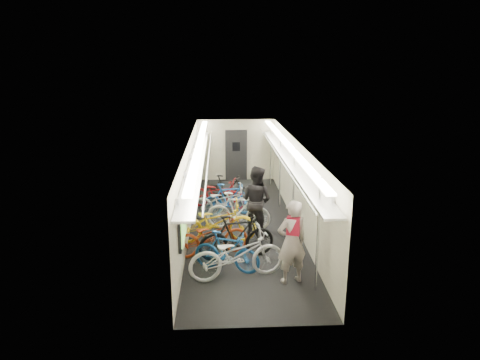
{
  "coord_description": "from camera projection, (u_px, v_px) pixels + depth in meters",
  "views": [
    {
      "loc": [
        -0.66,
        -11.52,
        4.45
      ],
      "look_at": [
        -0.06,
        0.65,
        1.15
      ],
      "focal_mm": 32.0,
      "sensor_mm": 36.0,
      "label": 1
    }
  ],
  "objects": [
    {
      "name": "bicycle_5",
      "position": [
        238.0,
        211.0,
        11.81
      ],
      "size": [
        1.84,
        0.8,
        1.07
      ],
      "primitive_type": "imported",
      "rotation": [
        0.0,
        0.0,
        1.4
      ],
      "color": "white",
      "rests_on": "ground"
    },
    {
      "name": "bicycle_2",
      "position": [
        211.0,
        236.0,
        10.22
      ],
      "size": [
        1.92,
        1.07,
        0.96
      ],
      "primitive_type": "imported",
      "rotation": [
        0.0,
        0.0,
        1.82
      ],
      "color": "#942F10",
      "rests_on": "ground"
    },
    {
      "name": "train_car_shell",
      "position": [
        230.0,
        163.0,
        12.54
      ],
      "size": [
        10.0,
        10.0,
        10.0
      ],
      "color": "black",
      "rests_on": "ground"
    },
    {
      "name": "bicycle_7",
      "position": [
        229.0,
        199.0,
        12.9
      ],
      "size": [
        1.76,
        0.78,
        1.02
      ],
      "primitive_type": "imported",
      "rotation": [
        0.0,
        0.0,
        1.75
      ],
      "color": "#19509A",
      "rests_on": "ground"
    },
    {
      "name": "bicycle_9",
      "position": [
        227.0,
        190.0,
        13.99
      ],
      "size": [
        1.69,
        0.8,
        0.98
      ],
      "primitive_type": "imported",
      "rotation": [
        0.0,
        0.0,
        1.35
      ],
      "color": "black",
      "rests_on": "ground"
    },
    {
      "name": "bicycle_1",
      "position": [
        227.0,
        252.0,
        9.42
      ],
      "size": [
        1.59,
        0.97,
        0.92
      ],
      "primitive_type": "imported",
      "rotation": [
        0.0,
        0.0,
        1.2
      ],
      "color": "navy",
      "rests_on": "ground"
    },
    {
      "name": "bicycle_0",
      "position": [
        237.0,
        254.0,
        9.08
      ],
      "size": [
        2.19,
        1.16,
        1.09
      ],
      "primitive_type": "imported",
      "rotation": [
        0.0,
        0.0,
        1.79
      ],
      "color": "silver",
      "rests_on": "ground"
    },
    {
      "name": "bicycle_4",
      "position": [
        215.0,
        222.0,
        10.94
      ],
      "size": [
        2.11,
        0.77,
        1.1
      ],
      "primitive_type": "imported",
      "rotation": [
        0.0,
        0.0,
        1.59
      ],
      "color": "gold",
      "rests_on": "ground"
    },
    {
      "name": "backpack",
      "position": [
        293.0,
        226.0,
        8.68
      ],
      "size": [
        0.29,
        0.22,
        0.38
      ],
      "primitive_type": "cube",
      "rotation": [
        0.0,
        0.0,
        -0.36
      ],
      "color": "maroon",
      "rests_on": "passenger_near"
    },
    {
      "name": "bicycle_6",
      "position": [
        224.0,
        202.0,
        12.69
      ],
      "size": [
        1.95,
        0.72,
        1.02
      ],
      "primitive_type": "imported",
      "rotation": [
        0.0,
        0.0,
        1.59
      ],
      "color": "#A9A9AD",
      "rests_on": "ground"
    },
    {
      "name": "bicycle_3",
      "position": [
        237.0,
        237.0,
        10.01
      ],
      "size": [
        1.9,
        0.89,
        1.1
      ],
      "primitive_type": "imported",
      "rotation": [
        0.0,
        0.0,
        1.79
      ],
      "color": "black",
      "rests_on": "ground"
    },
    {
      "name": "passenger_near",
      "position": [
        292.0,
        242.0,
        8.82
      ],
      "size": [
        0.76,
        0.61,
        1.81
      ],
      "primitive_type": "imported",
      "rotation": [
        0.0,
        0.0,
        3.45
      ],
      "color": "gray",
      "rests_on": "ground"
    },
    {
      "name": "bicycle_8",
      "position": [
        218.0,
        193.0,
        13.58
      ],
      "size": [
        1.97,
        1.25,
        0.98
      ],
      "primitive_type": "imported",
      "rotation": [
        0.0,
        0.0,
        1.22
      ],
      "color": "maroon",
      "rests_on": "ground"
    },
    {
      "name": "passenger_mid",
      "position": [
        256.0,
        200.0,
        11.42
      ],
      "size": [
        1.16,
        1.11,
        1.88
      ],
      "primitive_type": "imported",
      "rotation": [
        0.0,
        0.0,
        2.52
      ],
      "color": "black",
      "rests_on": "ground"
    }
  ]
}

